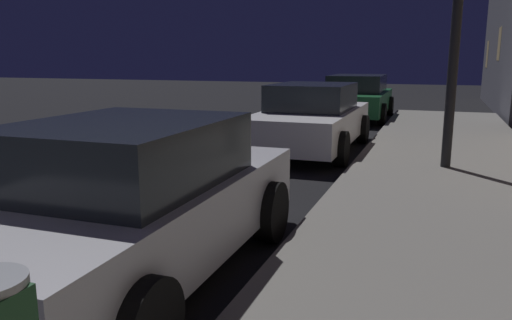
{
  "coord_description": "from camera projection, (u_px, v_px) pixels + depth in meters",
  "views": [
    {
      "loc": [
        5.37,
        -0.52,
        1.95
      ],
      "look_at": [
        4.13,
        2.87,
        1.21
      ],
      "focal_mm": 34.99,
      "sensor_mm": 36.0,
      "label": 1
    }
  ],
  "objects": [
    {
      "name": "car_silver",
      "position": [
        130.0,
        201.0,
        4.42
      ],
      "size": [
        2.07,
        4.08,
        1.43
      ],
      "color": "#B7B7BF",
      "rests_on": "ground"
    },
    {
      "name": "car_white",
      "position": [
        312.0,
        118.0,
        10.61
      ],
      "size": [
        2.03,
        4.46,
        1.43
      ],
      "color": "silver",
      "rests_on": "ground"
    },
    {
      "name": "car_green",
      "position": [
        357.0,
        97.0,
        16.26
      ],
      "size": [
        2.16,
        4.56,
        1.43
      ],
      "color": "#19592D",
      "rests_on": "ground"
    }
  ]
}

